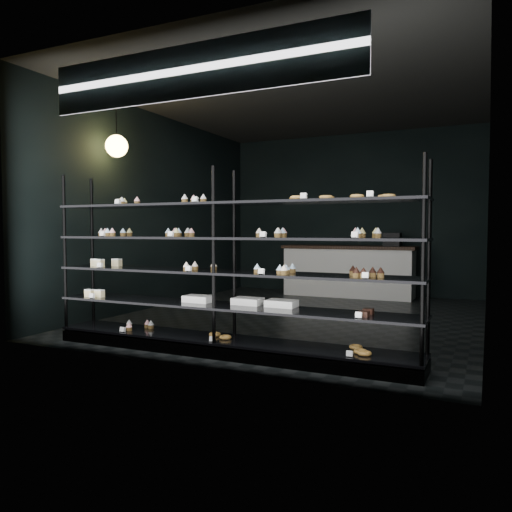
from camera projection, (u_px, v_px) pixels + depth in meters
room at (300, 208)px, 7.32m from camera, size 5.01×6.01×3.20m
display_shelf at (223, 293)px, 5.13m from camera, size 4.00×0.50×1.91m
signage at (192, 71)px, 4.61m from camera, size 3.30×0.05×0.50m
pendant_lamp at (117, 146)px, 6.93m from camera, size 0.30×0.30×0.88m
service_counter at (349, 270)px, 9.60m from camera, size 2.53×0.65×1.23m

